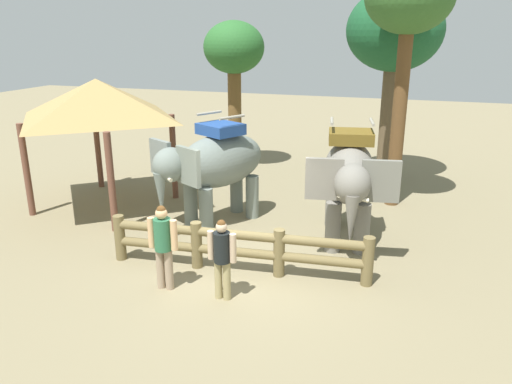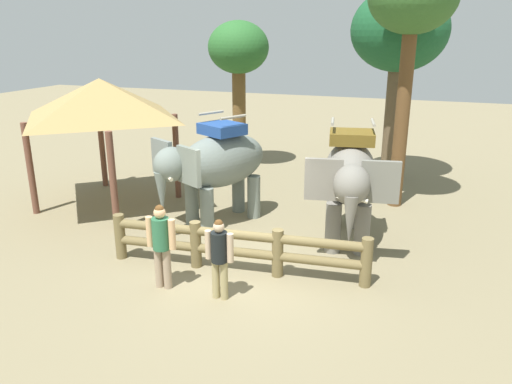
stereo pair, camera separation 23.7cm
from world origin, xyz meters
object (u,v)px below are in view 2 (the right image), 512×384
object	(u,v)px
log_fence	(236,245)
thatched_shelter	(101,100)
elephant_center	(350,177)
tourist_man_in_blue	(161,241)
tree_far_left	(413,4)
tree_back_center	(239,54)
tourist_woman_in_black	(219,254)
tree_far_right	(399,34)
elephant_near_left	(216,164)

from	to	relation	value
log_fence	thatched_shelter	bearing A→B (deg)	151.91
elephant_center	tourist_man_in_blue	world-z (taller)	elephant_center
tree_far_left	tree_back_center	world-z (taller)	tree_far_left
tourist_man_in_blue	thatched_shelter	size ratio (longest dim) A/B	0.42
tourist_woman_in_black	tourist_man_in_blue	size ratio (longest dim) A/B	0.92
tree_far_right	tourist_woman_in_black	bearing A→B (deg)	-103.68
elephant_center	tourist_woman_in_black	bearing A→B (deg)	-118.09
tourist_woman_in_black	elephant_center	bearing A→B (deg)	61.91
thatched_shelter	tree_far_left	distance (m)	8.85
tourist_woman_in_black	tree_far_right	distance (m)	10.43
tourist_woman_in_black	tree_back_center	bearing A→B (deg)	109.03
tourist_woman_in_black	tree_far_left	xyz separation A→B (m)	(2.75, 6.72, 4.69)
log_fence	elephant_near_left	size ratio (longest dim) A/B	1.65
elephant_near_left	tree_back_center	distance (m)	6.27
elephant_center	thatched_shelter	xyz separation A→B (m)	(-7.10, 0.42, 1.44)
log_fence	tree_far_right	bearing A→B (deg)	73.63
tourist_man_in_blue	tree_back_center	bearing A→B (deg)	101.77
tree_far_right	tree_back_center	bearing A→B (deg)	-177.39
tree_far_left	log_fence	bearing A→B (deg)	-117.38
tree_far_right	elephant_near_left	bearing A→B (deg)	-124.12
log_fence	tree_far_left	world-z (taller)	tree_far_left
tourist_woman_in_black	thatched_shelter	bearing A→B (deg)	143.43
elephant_near_left	elephant_center	size ratio (longest dim) A/B	0.97
elephant_near_left	tree_far_right	xyz separation A→B (m)	(3.93, 5.80, 3.20)
tourist_man_in_blue	tree_back_center	xyz separation A→B (m)	(-1.90, 9.13, 3.13)
elephant_center	log_fence	bearing A→B (deg)	-130.63
elephant_near_left	thatched_shelter	xyz separation A→B (m)	(-3.61, 0.29, 1.46)
elephant_center	tree_far_left	size ratio (longest dim) A/B	0.52
log_fence	tree_far_left	bearing A→B (deg)	62.62
elephant_near_left	tree_far_left	world-z (taller)	tree_far_left
log_fence	tourist_man_in_blue	world-z (taller)	tourist_man_in_blue
tourist_man_in_blue	thatched_shelter	bearing A→B (deg)	135.86
thatched_shelter	tree_far_right	distance (m)	9.49
tourist_man_in_blue	tourist_woman_in_black	bearing A→B (deg)	-0.69
log_fence	tourist_woman_in_black	distance (m)	1.22
elephant_near_left	elephant_center	distance (m)	3.50
tree_far_right	tourist_man_in_blue	bearing A→B (deg)	-110.67
thatched_shelter	tourist_man_in_blue	bearing A→B (deg)	-44.14
tree_back_center	tree_far_right	bearing A→B (deg)	2.61
elephant_center	tree_far_right	world-z (taller)	tree_far_right
log_fence	elephant_near_left	xyz separation A→B (m)	(-1.51, 2.44, 1.05)
elephant_center	tree_far_left	world-z (taller)	tree_far_left
tree_far_left	tourist_woman_in_black	bearing A→B (deg)	-112.25
tourist_man_in_blue	log_fence	bearing A→B (deg)	45.66
thatched_shelter	tree_far_right	world-z (taller)	tree_far_right
tree_far_left	tree_back_center	bearing A→B (deg)	157.69
thatched_shelter	tourist_woman_in_black	bearing A→B (deg)	-36.57
tree_back_center	tree_far_right	xyz separation A→B (m)	(5.44, 0.25, 0.70)
log_fence	elephant_center	xyz separation A→B (m)	(1.99, 2.31, 1.07)
tourist_man_in_blue	tree_far_left	xyz separation A→B (m)	(4.00, 6.71, 4.61)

